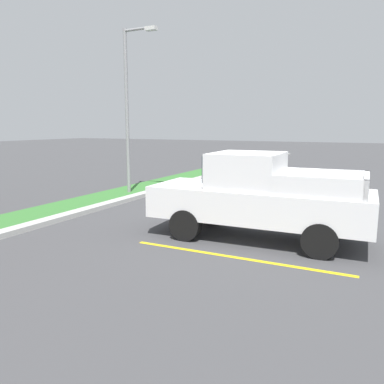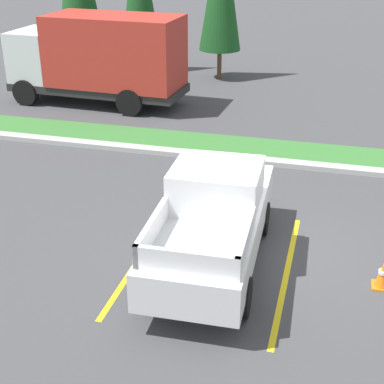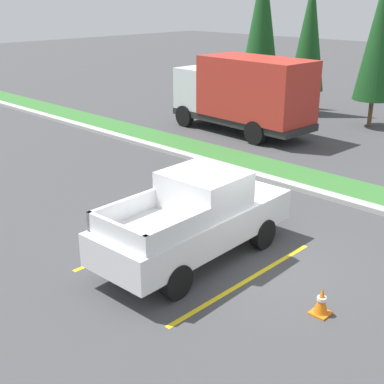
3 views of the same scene
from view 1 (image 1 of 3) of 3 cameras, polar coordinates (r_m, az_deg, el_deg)
ground_plane at (r=10.70m, az=7.22°, el=-5.11°), size 120.00×120.00×0.00m
parking_line_near at (r=8.26m, az=6.46°, el=-9.59°), size 0.12×4.80×0.01m
parking_line_far at (r=11.10m, az=12.01°, el=-4.69°), size 0.12×4.80×0.01m
curb_strip at (r=13.16m, az=-13.78°, el=-2.19°), size 56.00×0.40×0.15m
grass_median at (r=13.89m, az=-17.25°, el=-1.91°), size 56.00×1.80×0.06m
pickup_truck_main at (r=9.43m, az=9.53°, el=-0.71°), size 2.11×5.29×2.10m
street_light at (r=15.75m, az=-9.18°, el=13.38°), size 0.24×1.49×6.44m
traffic_cone at (r=12.80m, az=14.00°, el=-1.54°), size 0.36×0.36×0.60m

